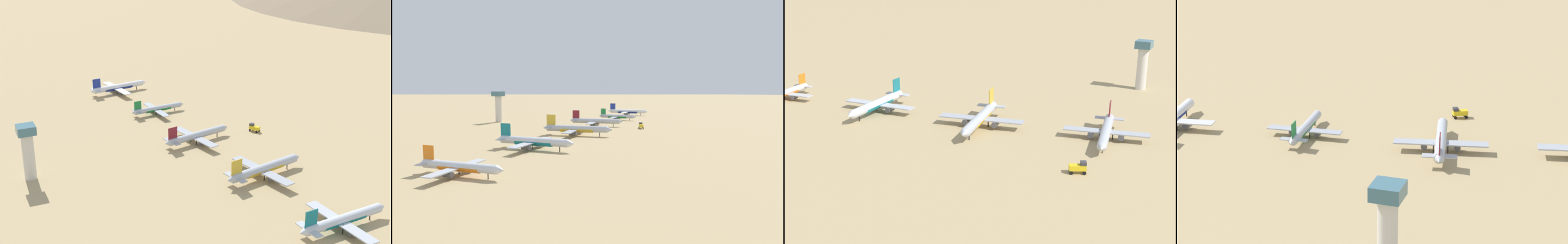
{
  "view_description": "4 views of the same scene",
  "coord_description": "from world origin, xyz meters",
  "views": [
    {
      "loc": [
        -113.81,
        -175.17,
        101.32
      ],
      "look_at": [
        -3.87,
        57.07,
        6.36
      ],
      "focal_mm": 51.63,
      "sensor_mm": 36.0,
      "label": 1
    },
    {
      "loc": [
        91.51,
        -174.72,
        28.83
      ],
      "look_at": [
        -4.38,
        27.47,
        5.0
      ],
      "focal_mm": 32.86,
      "sensor_mm": 36.0,
      "label": 2
    },
    {
      "loc": [
        174.87,
        96.09,
        67.94
      ],
      "look_at": [
        7.16,
        4.81,
        4.77
      ],
      "focal_mm": 50.94,
      "sensor_mm": 36.0,
      "label": 3
    },
    {
      "loc": [
        -243.58,
        -7.07,
        98.8
      ],
      "look_at": [
        -3.45,
        71.5,
        5.39
      ],
      "focal_mm": 74.83,
      "sensor_mm": 36.0,
      "label": 4
    }
  ],
  "objects": [
    {
      "name": "ground_plane",
      "position": [
        0.0,
        0.0,
        0.0
      ],
      "size": [
        1800.0,
        1800.0,
        0.0
      ],
      "primitive_type": "plane",
      "color": "tan"
    },
    {
      "name": "parked_jet_2",
      "position": [
        3.44,
        -44.97,
        3.71
      ],
      "size": [
        38.7,
        31.46,
        11.16
      ],
      "color": "silver",
      "rests_on": "ground"
    },
    {
      "name": "parked_jet_3",
      "position": [
        0.79,
        1.4,
        3.87
      ],
      "size": [
        40.09,
        32.85,
        11.63
      ],
      "color": "#B2B7C1",
      "rests_on": "ground"
    },
    {
      "name": "parked_jet_4",
      "position": [
        -8.12,
        47.02,
        3.61
      ],
      "size": [
        36.97,
        30.31,
        10.73
      ],
      "color": "#B2B7C1",
      "rests_on": "ground"
    },
    {
      "name": "parked_jet_5",
      "position": [
        -9.62,
        93.0,
        3.01
      ],
      "size": [
        31.42,
        25.56,
        9.06
      ],
      "color": "#B2B7C1",
      "rests_on": "ground"
    },
    {
      "name": "parked_jet_6",
      "position": [
        -16.85,
        139.16,
        3.6
      ],
      "size": [
        37.49,
        30.63,
        10.83
      ],
      "color": "white",
      "rests_on": "ground"
    },
    {
      "name": "service_truck",
      "position": [
        24.09,
        48.05,
        2.08
      ],
      "size": [
        4.62,
        5.7,
        3.9
      ],
      "color": "yellow",
      "rests_on": "ground"
    },
    {
      "name": "control_tower",
      "position": [
        -85.89,
        40.92,
        13.23
      ],
      "size": [
        7.2,
        7.2,
        23.27
      ],
      "color": "beige",
      "rests_on": "ground"
    }
  ]
}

